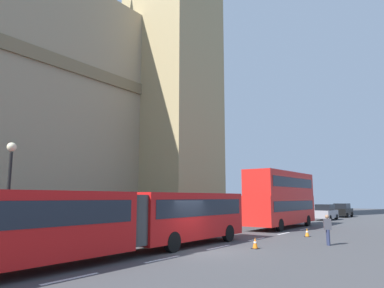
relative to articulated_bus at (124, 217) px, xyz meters
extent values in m
plane|color=#424244|center=(3.40, -1.99, -1.75)|extent=(160.00, 160.00, 0.00)
cube|color=silver|center=(-4.17, -1.99, -1.74)|extent=(2.20, 0.16, 0.01)
cube|color=silver|center=(0.43, -1.99, -1.74)|extent=(2.20, 0.16, 0.01)
cube|color=silver|center=(5.03, -1.99, -1.74)|extent=(2.20, 0.16, 0.01)
cube|color=silver|center=(9.63, -1.99, -1.74)|extent=(2.20, 0.16, 0.01)
cube|color=silver|center=(14.23, -1.99, -1.74)|extent=(2.20, 0.16, 0.01)
cube|color=silver|center=(18.83, -1.99, -1.74)|extent=(2.20, 0.16, 0.01)
cube|color=tan|center=(20.60, 14.01, 22.93)|extent=(9.09, 9.09, 49.35)
cube|color=red|center=(4.77, 0.01, -0.10)|extent=(8.64, 2.50, 2.50)
cube|color=#1E232D|center=(4.77, 0.01, 0.35)|extent=(7.95, 2.54, 0.90)
cube|color=red|center=(-4.78, 0.01, -0.10)|extent=(8.64, 2.50, 2.50)
cube|color=#1E232D|center=(-4.78, 0.01, 0.35)|extent=(7.95, 2.54, 0.90)
cylinder|color=#3F3F3F|center=(0.00, 0.01, -0.10)|extent=(2.38, 2.38, 2.25)
cylinder|color=black|center=(7.53, -1.12, -1.25)|extent=(1.00, 0.30, 1.00)
cylinder|color=black|center=(2.17, -1.12, -1.25)|extent=(1.00, 0.30, 1.00)
cube|color=red|center=(18.92, 0.01, -0.15)|extent=(10.38, 2.50, 2.40)
cube|color=#1E232D|center=(18.92, 0.01, 0.20)|extent=(9.34, 2.54, 0.84)
cube|color=red|center=(18.92, 0.01, 2.10)|extent=(10.17, 2.50, 2.10)
cube|color=#1E232D|center=(18.92, 0.01, 2.20)|extent=(9.34, 2.54, 0.84)
cylinder|color=black|center=(22.24, -1.12, -1.25)|extent=(1.00, 0.30, 1.00)
cylinder|color=black|center=(15.60, -1.12, -1.25)|extent=(1.00, 0.30, 1.00)
cube|color=gray|center=(32.81, 0.13, -1.05)|extent=(4.40, 1.80, 0.90)
cube|color=black|center=(32.61, 0.13, -0.25)|extent=(2.46, 1.66, 0.70)
cylinder|color=black|center=(34.21, -0.68, -1.43)|extent=(0.64, 0.30, 0.64)
cylinder|color=black|center=(31.40, -0.68, -1.43)|extent=(0.64, 0.30, 0.64)
cube|color=black|center=(40.76, 0.08, -1.05)|extent=(4.40, 1.80, 0.90)
cube|color=black|center=(40.56, 0.08, -0.25)|extent=(2.46, 1.66, 0.70)
cylinder|color=black|center=(42.17, -0.73, -1.43)|extent=(0.64, 0.30, 0.64)
cylinder|color=black|center=(39.36, -0.73, -1.43)|extent=(0.64, 0.30, 0.64)
cube|color=black|center=(5.74, -3.81, -1.73)|extent=(0.36, 0.36, 0.03)
cone|color=orange|center=(5.74, -3.81, -1.44)|extent=(0.28, 0.28, 0.55)
cylinder|color=white|center=(5.74, -3.81, -1.41)|extent=(0.17, 0.17, 0.08)
cube|color=black|center=(13.09, -4.11, -1.73)|extent=(0.36, 0.36, 0.03)
cone|color=orange|center=(13.09, -4.11, -1.44)|extent=(0.28, 0.28, 0.55)
cylinder|color=white|center=(13.09, -4.11, -1.41)|extent=(0.17, 0.17, 0.08)
cylinder|color=black|center=(-3.18, 4.51, -1.60)|extent=(0.32, 0.32, 0.30)
cylinder|color=black|center=(-3.18, 4.51, 0.65)|extent=(0.16, 0.16, 4.80)
sphere|color=beige|center=(-3.18, 4.51, 3.30)|extent=(0.44, 0.44, 0.44)
cylinder|color=#262D4C|center=(9.46, -6.49, -1.32)|extent=(0.16, 0.16, 0.86)
cylinder|color=#262D4C|center=(9.28, -6.58, -1.32)|extent=(0.16, 0.16, 0.86)
cube|color=#3F3F47|center=(9.37, -6.53, -0.59)|extent=(0.40, 0.47, 0.60)
sphere|color=#936B4C|center=(9.37, -6.53, -0.17)|extent=(0.22, 0.22, 0.22)
camera|label=1|loc=(-11.70, -12.42, 0.90)|focal=33.23mm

